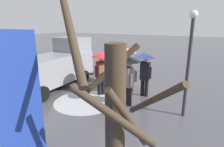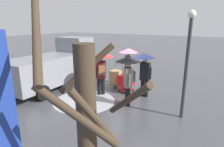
% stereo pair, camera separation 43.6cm
% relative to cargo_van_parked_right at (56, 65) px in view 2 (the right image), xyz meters
% --- Properties ---
extents(ground_plane, '(90.00, 90.00, 0.00)m').
position_rel_cargo_van_parked_right_xyz_m(ground_plane, '(-3.57, -1.19, -1.18)').
color(ground_plane, '#4C4C51').
extents(slush_patch_near_cluster, '(2.78, 2.78, 0.01)m').
position_rel_cargo_van_parked_right_xyz_m(slush_patch_near_cluster, '(-2.71, 0.95, -1.18)').
color(slush_patch_near_cluster, '#ADAFB5').
rests_on(slush_patch_near_cluster, ground).
extents(cargo_van_parked_right, '(2.28, 5.38, 2.60)m').
position_rel_cargo_van_parked_right_xyz_m(cargo_van_parked_right, '(0.00, 0.00, 0.00)').
color(cargo_van_parked_right, gray).
rests_on(cargo_van_parked_right, ground).
extents(shopping_cart_vendor, '(0.76, 0.94, 1.04)m').
position_rel_cargo_van_parked_right_xyz_m(shopping_cart_vendor, '(-3.78, -1.12, -0.61)').
color(shopping_cart_vendor, red).
rests_on(shopping_cart_vendor, ground).
extents(hand_dolly_boxes, '(0.64, 0.79, 1.32)m').
position_rel_cargo_van_parked_right_xyz_m(hand_dolly_boxes, '(-2.98, -1.41, -0.60)').
color(hand_dolly_boxes, '#515156').
rests_on(hand_dolly_boxes, ground).
extents(pedestrian_pink_side, '(1.04, 1.04, 2.15)m').
position_rel_cargo_van_parked_right_xyz_m(pedestrian_pink_side, '(-2.93, -0.19, 0.39)').
color(pedestrian_pink_side, black).
rests_on(pedestrian_pink_side, ground).
extents(pedestrian_black_side, '(1.04, 1.04, 2.15)m').
position_rel_cargo_van_parked_right_xyz_m(pedestrian_black_side, '(-3.38, -2.10, 0.41)').
color(pedestrian_black_side, black).
rests_on(pedestrian_black_side, ground).
extents(pedestrian_white_side, '(1.04, 1.04, 2.15)m').
position_rel_cargo_van_parked_right_xyz_m(pedestrian_white_side, '(-4.53, 0.25, 0.39)').
color(pedestrian_white_side, black).
rests_on(pedestrian_white_side, ground).
extents(pedestrian_far_side, '(1.04, 1.04, 2.15)m').
position_rel_cargo_van_parked_right_xyz_m(pedestrian_far_side, '(-4.77, -0.99, 0.39)').
color(pedestrian_far_side, black).
rests_on(pedestrian_far_side, ground).
extents(street_lamp, '(0.28, 0.28, 3.86)m').
position_rel_cargo_van_parked_right_xyz_m(street_lamp, '(-6.81, 0.26, 1.19)').
color(street_lamp, '#2D2D33').
rests_on(street_lamp, ground).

